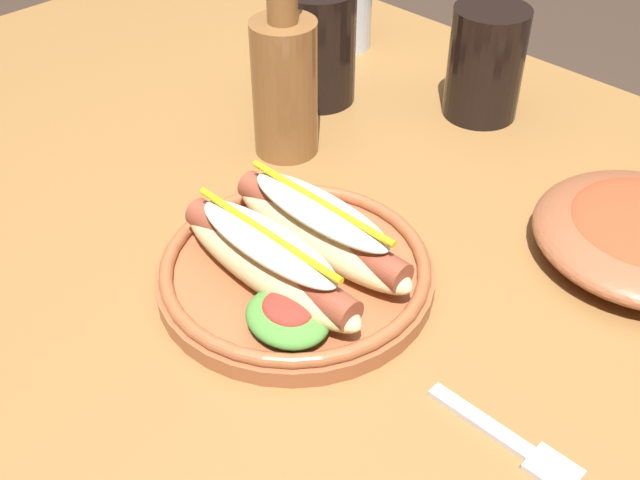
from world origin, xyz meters
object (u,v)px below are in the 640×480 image
Objects in this scene: fork at (514,443)px; water_cup at (340,5)px; hot_dog_plate at (295,261)px; extra_cup at (486,63)px; soda_cup at (318,46)px; glass_bottle at (285,80)px.

water_cup is (-0.54, 0.38, 0.05)m from fork.
extra_cup is at bearing 100.03° from hot_dog_plate.
water_cup reaches higher than fork.
soda_cup is 1.21× the size of water_cup.
glass_bottle is (-0.10, -0.21, 0.02)m from extra_cup.
glass_bottle is at bearing 157.77° from fork.
water_cup is at bearing 129.23° from hot_dog_plate.
water_cup is at bearing 124.17° from soda_cup.
fork is 1.10× the size of water_cup.
hot_dog_plate is 2.00× the size of fork.
hot_dog_plate is 0.23m from glass_bottle.
extra_cup reaches higher than water_cup.
soda_cup is at bearing -146.17° from extra_cup.
water_cup is (-0.31, 0.38, 0.03)m from hot_dog_plate.
hot_dog_plate is 1.81× the size of soda_cup.
fork is 0.56× the size of glass_bottle.
glass_bottle is at bearing -58.46° from water_cup.
glass_bottle reaches higher than soda_cup.
soda_cup is at bearing -55.83° from water_cup.
glass_bottle is at bearing -115.73° from extra_cup.
soda_cup reaches higher than water_cup.
soda_cup is 0.12m from glass_bottle.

